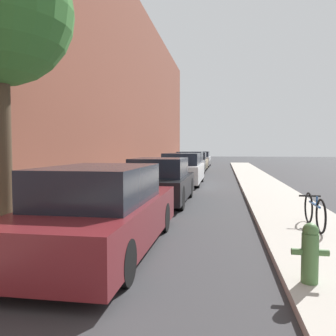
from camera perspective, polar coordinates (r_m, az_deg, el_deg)
name	(u,v)px	position (r m, az deg, el deg)	size (l,w,h in m)	color
ground_plane	(195,191)	(14.10, 4.41, -3.85)	(120.00, 120.00, 0.00)	#333335
sidewalk_left	(125,189)	(14.62, -7.01, -3.37)	(2.00, 52.00, 0.12)	#ADA89E
sidewalk_right	(269,191)	(14.16, 16.22, -3.70)	(2.00, 52.00, 0.12)	#ADA89E
building_facade_left	(93,63)	(15.37, -12.20, 16.54)	(0.70, 52.00, 10.58)	brown
parked_car_maroon	(103,211)	(6.02, -10.71, -7.01)	(1.76, 4.69, 1.45)	black
parked_car_black	(160,182)	(11.09, -1.26, -2.25)	(1.80, 4.20, 1.43)	black
parked_car_white	(182,170)	(16.75, 2.39, -0.26)	(1.84, 4.58, 1.51)	black
parked_car_grey	(190,164)	(22.44, 3.69, 0.64)	(1.75, 4.10, 1.53)	black
parked_car_champagne	(196,162)	(27.70, 4.66, 1.03)	(1.71, 3.93, 1.43)	black
parked_car_silver	(201,159)	(33.21, 5.47, 1.43)	(1.69, 4.67, 1.44)	black
fire_hydrant	(310,252)	(4.62, 22.30, -12.66)	(0.43, 0.20, 0.73)	#47703D
bicycle	(314,211)	(7.71, 22.89, -6.54)	(0.44, 1.64, 0.67)	black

